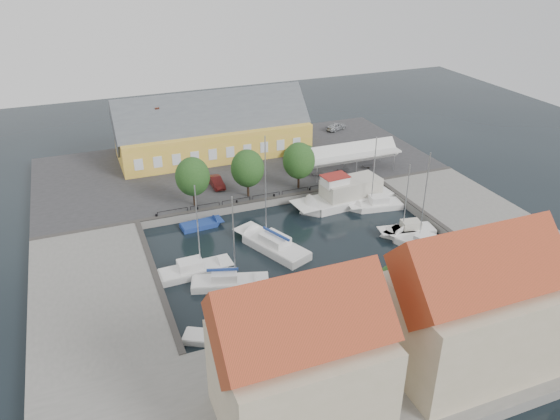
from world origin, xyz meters
The scene contains 21 objects.
ground centered at (0.00, 0.00, 0.00)m, with size 140.00×140.00×0.00m, color black.
north_quay centered at (0.00, 23.00, 0.50)m, with size 56.00×26.00×1.00m, color #2D2D30.
west_quay centered at (-22.00, -2.00, 0.50)m, with size 12.00×24.00×1.00m, color slate.
east_quay centered at (22.00, -2.00, 0.50)m, with size 12.00×24.00×1.00m, color slate.
south_bank centered at (0.00, -21.00, 0.50)m, with size 56.00×14.00×1.00m, color slate.
quay_edge_fittings centered at (0.02, 4.75, 1.06)m, with size 56.00×24.72×0.40m.
warehouse centered at (-2.60, 28.36, 4.43)m, with size 28.56×14.00×9.55m.
tent_canopy centered at (14.00, 14.50, 3.68)m, with size 14.00×4.00×2.83m.
quay_trees centered at (-2.00, 12.00, 4.88)m, with size 18.20×4.20×6.30m.
car_silver centered at (20.29, 31.30, 1.66)m, with size 1.56×3.89×1.32m, color #AAAEB2.
car_red centered at (-4.98, 16.42, 1.66)m, with size 1.40×4.01×1.32m, color #5A1514.
center_sailboat centered at (-3.16, 0.25, 0.36)m, with size 6.47×10.16×13.48m.
trawler centered at (9.72, 7.44, 1.02)m, with size 13.90×5.13×5.00m.
east_boat_a centered at (12.61, 4.75, 0.26)m, with size 7.26×3.37×10.13m.
east_boat_b centered at (12.63, -2.36, 0.26)m, with size 6.87×3.26×9.31m.
east_boat_c centered at (12.57, -5.99, 0.26)m, with size 6.29×9.50×11.68m.
west_boat_c centered at (-12.42, -1.38, 0.26)m, with size 7.77×2.76×10.44m.
west_boat_d centered at (-9.80, -4.75, 0.27)m, with size 7.92×4.44×10.39m.
launch_sw centered at (-13.57, -11.93, 0.09)m, with size 5.05×3.90×0.98m.
launch_nw centered at (-9.24, 8.19, 0.09)m, with size 5.20×2.39×0.88m.
townhouses centered at (1.93, -23.24, 5.82)m, with size 36.30×8.50×12.00m.
Camera 1 is at (-21.40, -48.13, 31.27)m, focal length 35.00 mm.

